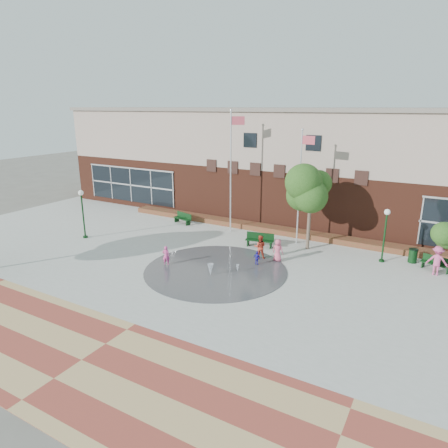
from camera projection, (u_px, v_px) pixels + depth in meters
The scene contains 23 objects.
ground at pixel (187, 290), 21.03m from camera, with size 120.00×120.00×0.00m, color #666056.
plaza_concrete at pixel (224, 265), 24.37m from camera, with size 46.00×18.00×0.01m, color #A8A8A0.
paver_band at pixel (82, 360), 15.20m from camera, with size 46.00×6.00×0.01m, color #983B2F.
splash_pad at pixel (216, 270), 23.53m from camera, with size 8.40×8.40×0.01m, color #383A3D.
library_building at pixel (301, 163), 34.29m from camera, with size 44.40×10.40×9.20m.
flower_bed at pixel (273, 232), 30.70m from camera, with size 26.00×1.20×0.40m, color maroon.
flagpole_left at pixel (231, 166), 29.45m from camera, with size 1.00×0.48×9.11m.
flagpole_right at pixel (300, 182), 26.89m from camera, with size 0.98×0.18×7.92m.
lamp_left at pixel (82, 209), 28.72m from camera, with size 0.38×0.38×3.57m.
lamp_right at pixel (385, 230), 24.22m from camera, with size 0.36×0.36×3.39m.
bench_left at pixel (183, 220), 32.82m from camera, with size 1.86×0.95×0.90m.
bench_mid at pixel (259, 243), 27.39m from camera, with size 1.98×0.88×0.96m.
bench_right at pixel (436, 266), 23.44m from camera, with size 1.73×0.94×0.84m.
trash_can at pixel (413, 256), 24.57m from camera, with size 0.55×0.55×0.90m.
tree_mid at pixel (311, 191), 25.93m from camera, with size 3.24×3.24×5.46m.
tree_small_right at pixel (440, 234), 22.53m from camera, with size 1.89×1.89×3.23m.
water_jet_a at pixel (211, 276), 22.77m from camera, with size 0.35×0.35×0.69m, color white.
water_jet_b at pixel (238, 272), 23.25m from camera, with size 0.20×0.20×0.44m, color white.
child_splash at pixel (166, 256), 24.16m from camera, with size 0.45×0.29×1.22m, color #D44089.
adult_red at pixel (260, 247), 25.19m from camera, with size 0.74×0.58×1.53m, color #B43723.
adult_pink at pixel (278, 250), 24.72m from camera, with size 0.70×0.46×1.44m, color #D35471.
child_blue at pixel (257, 258), 24.19m from camera, with size 0.52×0.22×0.88m, color #251EA6.
person_bench at pixel (437, 261), 22.67m from camera, with size 1.13×0.65×1.74m, color #CB4B82.
Camera 1 is at (11.20, -15.70, 9.30)m, focal length 32.00 mm.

